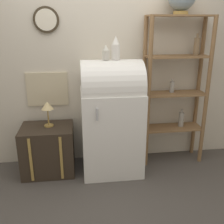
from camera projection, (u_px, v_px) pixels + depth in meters
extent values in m
plane|color=#4C4742|center=(114.00, 178.00, 3.15)|extent=(12.00, 12.00, 0.00)
cube|color=beige|center=(108.00, 58.00, 3.26)|extent=(7.00, 0.05, 2.70)
cylinder|color=#382D1E|center=(46.00, 20.00, 2.99)|extent=(0.29, 0.03, 0.29)
cylinder|color=beige|center=(46.00, 20.00, 2.97)|extent=(0.24, 0.01, 0.24)
cube|color=#C6B793|center=(47.00, 89.00, 3.25)|extent=(0.50, 0.02, 0.41)
cube|color=white|center=(111.00, 131.00, 3.21)|extent=(0.71, 0.64, 1.02)
cylinder|color=white|center=(111.00, 86.00, 3.03)|extent=(0.70, 0.60, 0.60)
cylinder|color=#B7B7BC|center=(97.00, 114.00, 2.76)|extent=(0.02, 0.02, 0.14)
cube|color=#33281E|center=(48.00, 149.00, 3.21)|extent=(0.62, 0.49, 0.59)
cube|color=#AD8942|center=(31.00, 160.00, 2.96)|extent=(0.03, 0.01, 0.53)
cube|color=#AD8942|center=(61.00, 158.00, 3.00)|extent=(0.03, 0.01, 0.53)
cylinder|color=olive|center=(149.00, 96.00, 3.15)|extent=(0.05, 0.05, 1.86)
cylinder|color=olive|center=(207.00, 94.00, 3.24)|extent=(0.05, 0.05, 1.86)
cylinder|color=olive|center=(143.00, 91.00, 3.39)|extent=(0.05, 0.05, 1.86)
cylinder|color=olive|center=(198.00, 90.00, 3.48)|extent=(0.05, 0.05, 1.86)
cube|color=olive|center=(172.00, 128.00, 3.47)|extent=(0.77, 0.28, 0.02)
cube|color=olive|center=(174.00, 94.00, 3.32)|extent=(0.77, 0.28, 0.02)
cube|color=olive|center=(177.00, 56.00, 3.17)|extent=(0.77, 0.28, 0.02)
cube|color=olive|center=(181.00, 16.00, 3.02)|extent=(0.77, 0.28, 0.02)
cylinder|color=#9E998E|center=(172.00, 87.00, 3.32)|extent=(0.06, 0.06, 0.14)
cylinder|color=#9E998E|center=(172.00, 80.00, 3.29)|extent=(0.02, 0.02, 0.03)
cylinder|color=#7F6647|center=(197.00, 47.00, 3.16)|extent=(0.07, 0.07, 0.21)
cylinder|color=#7F6647|center=(198.00, 36.00, 3.12)|extent=(0.03, 0.03, 0.05)
cylinder|color=#9E998E|center=(181.00, 119.00, 3.46)|extent=(0.07, 0.07, 0.19)
cylinder|color=#9E998E|center=(182.00, 111.00, 3.42)|extent=(0.03, 0.03, 0.05)
cylinder|color=#AD8942|center=(181.00, 13.00, 3.02)|extent=(0.17, 0.17, 0.04)
cylinder|color=beige|center=(106.00, 55.00, 2.90)|extent=(0.08, 0.08, 0.11)
cone|color=beige|center=(106.00, 48.00, 2.87)|extent=(0.07, 0.07, 0.06)
cylinder|color=white|center=(116.00, 52.00, 2.91)|extent=(0.10, 0.10, 0.17)
cone|color=white|center=(116.00, 40.00, 2.87)|extent=(0.08, 0.08, 0.09)
cylinder|color=#AD8942|center=(49.00, 125.00, 3.15)|extent=(0.11, 0.11, 0.02)
cylinder|color=#AD8942|center=(48.00, 117.00, 3.12)|extent=(0.02, 0.02, 0.20)
cone|color=#DBC184|center=(47.00, 105.00, 3.07)|extent=(0.14, 0.14, 0.09)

